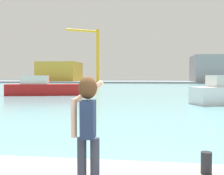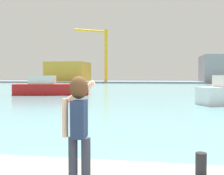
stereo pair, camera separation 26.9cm
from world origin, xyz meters
The scene contains 9 objects.
ground_plane centered at (0.00, 50.00, 0.00)m, with size 220.00×220.00×0.00m, color #334751.
harbor_water centered at (0.00, 52.00, 0.01)m, with size 140.00×100.00×0.02m, color #6BA8B2.
far_shore_dock centered at (0.00, 92.00, 0.26)m, with size 140.00×20.00×0.52m, color gray.
person_photographer centered at (-0.80, 0.38, 1.63)m, with size 0.53×0.55×1.74m.
harbor_bollard centered at (1.12, 1.42, 0.76)m, with size 0.19×0.19×0.39m, color black.
boat_moored centered at (-12.55, 28.03, 0.87)m, with size 9.03×4.02×2.34m.
warehouse_left centered at (-32.42, 93.90, 3.88)m, with size 13.72×13.37×6.71m, color gold.
warehouse_right centered at (19.32, 90.54, 4.68)m, with size 11.56×13.90×8.32m, color gray.
port_crane centered at (-18.18, 86.32, 10.84)m, with size 9.53×6.62×17.03m.
Camera 2 is at (0.40, -3.65, 2.30)m, focal length 44.92 mm.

